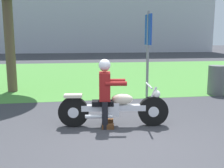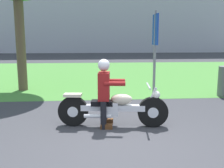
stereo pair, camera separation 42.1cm
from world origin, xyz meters
TOP-DOWN VIEW (x-y plane):
  - ground at (0.00, 0.00)m, footprint 120.00×120.00m
  - grass_verge at (0.00, 9.41)m, footprint 60.00×12.00m
  - motorcycle_lead at (-0.01, 1.07)m, footprint 2.26×0.66m
  - rider_lead at (-0.18, 1.10)m, footprint 0.58×0.50m
  - sign_banner at (1.46, 3.65)m, footprint 0.08×0.60m

SIDE VIEW (x-z plane):
  - ground at x=0.00m, z-range 0.00..0.00m
  - grass_verge at x=0.00m, z-range 0.00..0.01m
  - motorcycle_lead at x=-0.01m, z-range -0.05..0.82m
  - rider_lead at x=-0.18m, z-range 0.11..1.50m
  - sign_banner at x=1.46m, z-range 0.42..3.02m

